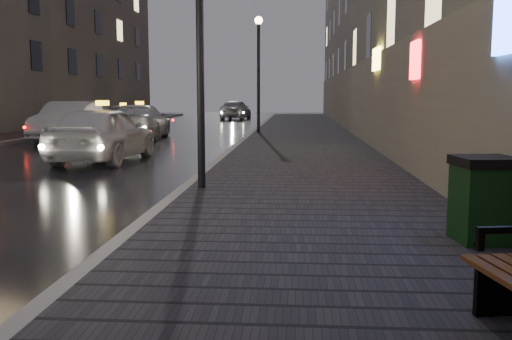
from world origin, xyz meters
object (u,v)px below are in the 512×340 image
Objects in this scene: trash_bin at (483,199)px; car_left_mid at (70,121)px; taxi_far at (124,117)px; taxi_near at (103,134)px; taxi_mid at (140,122)px; lamp_near at (200,4)px; car_far at (236,110)px; lamp_far at (259,60)px.

car_left_mid is at bearing 118.24° from trash_bin.
car_left_mid is 9.12m from taxi_far.
taxi_far is (-0.55, 9.10, -0.16)m from car_left_mid.
taxi_far is (-12.02, 25.17, -0.00)m from trash_bin.
taxi_near is 0.94× the size of car_left_mid.
car_left_mid reaches higher than taxi_near.
taxi_near is at bearing 94.62° from taxi_mid.
lamp_near is 34.39m from car_far.
lamp_near reaches higher than trash_bin.
taxi_near reaches higher than taxi_far.
trash_bin is 38.47m from car_far.
car_left_mid reaches higher than taxi_far.
lamp_near is at bearing 101.28° from car_far.
car_left_mid is at bearing -59.09° from taxi_near.
car_far is at bearing 63.17° from taxi_far.
trash_bin is at bearing -78.66° from lamp_far.
lamp_far reaches higher than trash_bin.
trash_bin is at bearing 106.67° from car_far.
lamp_far is at bearing -163.01° from taxi_mid.
car_far reaches higher than taxi_far.
lamp_near is at bearing 127.23° from taxi_near.
car_left_mid is 1.04× the size of taxi_far.
taxi_far is at bearing 90.87° from car_left_mid.
trash_bin is at bearing -43.06° from lamp_near.
car_far reaches higher than trash_bin.
taxi_mid is 1.12× the size of car_far.
car_far is (0.68, 28.85, -0.01)m from taxi_near.
taxi_far is (-4.39, 16.18, -0.13)m from taxi_near.
taxi_near is (-3.68, 5.30, -2.70)m from lamp_near.
car_far is at bearing -88.90° from taxi_near.
taxi_mid reaches higher than taxi_far.
taxi_far is at bearing 108.24° from trash_bin.
trash_bin is at bearing -69.52° from taxi_far.
lamp_near is 15.17m from taxi_mid.
lamp_far is at bearing -39.24° from taxi_far.
car_far is at bearing 95.03° from lamp_near.
lamp_far reaches higher than car_left_mid.
lamp_near reaches higher than car_far.
taxi_far is at bearing -72.23° from taxi_mid.
lamp_far reaches higher than taxi_mid.
trash_bin is 19.75m from car_left_mid.
trash_bin is 19.88m from taxi_mid.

